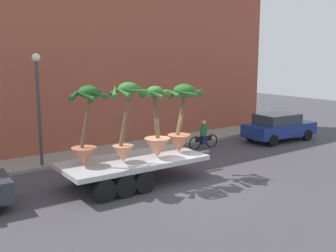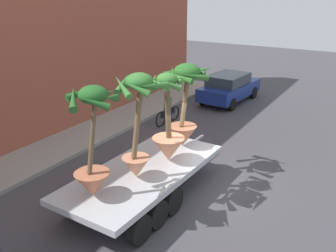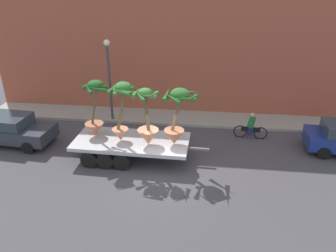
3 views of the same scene
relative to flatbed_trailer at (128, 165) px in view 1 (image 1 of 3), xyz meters
name	(u,v)px [view 1 (image 1 of 3)]	position (x,y,z in m)	size (l,w,h in m)	color
ground_plane	(187,183)	(1.94, -1.15, -0.77)	(60.00, 60.00, 0.00)	#423F44
sidewalk	(112,151)	(1.94, 4.95, -0.69)	(24.00, 2.20, 0.15)	gray
building_facade	(94,57)	(1.94, 6.65, 4.03)	(24.00, 1.20, 9.59)	#9E4C38
flatbed_trailer	(128,165)	(0.00, 0.00, 0.00)	(6.59, 2.61, 0.98)	#B7BABF
potted_palm_rear	(157,131)	(1.11, -0.32, 1.26)	(1.17, 1.20, 2.78)	tan
potted_palm_middle	(126,117)	(-0.11, -0.10, 1.87)	(1.42, 1.42, 2.95)	tan
potted_palm_front	(182,117)	(2.47, -0.15, 1.67)	(1.70, 1.73, 2.78)	#B26647
potted_palm_extra	(86,129)	(-1.54, 0.26, 1.53)	(1.37, 1.42, 2.87)	#B26647
cyclist	(204,136)	(6.29, 2.84, -0.10)	(1.84, 0.38, 1.54)	black
parked_car	(279,127)	(11.04, 1.76, 0.06)	(4.41, 2.17, 1.58)	navy
street_lamp	(38,95)	(-1.91, 4.15, 2.46)	(0.36, 0.36, 4.83)	#383D42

